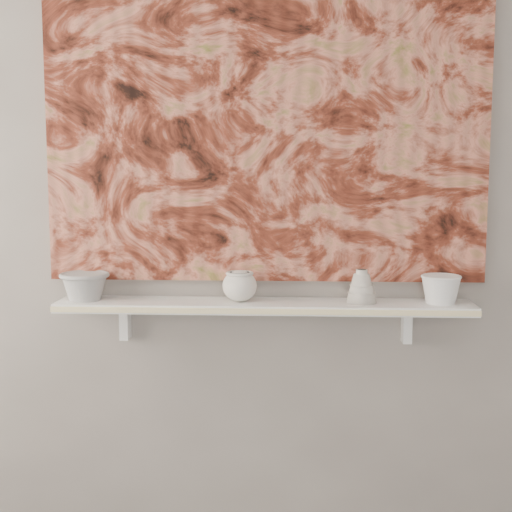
# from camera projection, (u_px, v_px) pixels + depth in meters

# --- Properties ---
(wall_back) EXTENTS (3.60, 0.00, 3.60)m
(wall_back) POSITION_uv_depth(u_px,v_px,m) (265.00, 176.00, 2.44)
(wall_back) COLOR slate
(wall_back) RESTS_ON floor
(shelf) EXTENTS (1.40, 0.18, 0.03)m
(shelf) POSITION_uv_depth(u_px,v_px,m) (264.00, 306.00, 2.40)
(shelf) COLOR white
(shelf) RESTS_ON wall_back
(shelf_stripe) EXTENTS (1.40, 0.01, 0.02)m
(shelf_stripe) POSITION_uv_depth(u_px,v_px,m) (263.00, 312.00, 2.31)
(shelf_stripe) COLOR beige
(shelf_stripe) RESTS_ON shelf
(bracket_left) EXTENTS (0.03, 0.06, 0.12)m
(bracket_left) POSITION_uv_depth(u_px,v_px,m) (125.00, 322.00, 2.50)
(bracket_left) COLOR white
(bracket_left) RESTS_ON wall_back
(bracket_right) EXTENTS (0.03, 0.06, 0.12)m
(bracket_right) POSITION_uv_depth(u_px,v_px,m) (407.00, 325.00, 2.45)
(bracket_right) COLOR white
(bracket_right) RESTS_ON wall_back
(painting) EXTENTS (1.50, 0.02, 1.10)m
(painting) POSITION_uv_depth(u_px,v_px,m) (265.00, 120.00, 2.40)
(painting) COLOR maroon
(painting) RESTS_ON wall_back
(house_motif) EXTENTS (0.09, 0.00, 0.08)m
(house_motif) POSITION_uv_depth(u_px,v_px,m) (398.00, 211.00, 2.41)
(house_motif) COLOR black
(house_motif) RESTS_ON painting
(bowl_grey) EXTENTS (0.22, 0.22, 0.10)m
(bowl_grey) POSITION_uv_depth(u_px,v_px,m) (85.00, 286.00, 2.43)
(bowl_grey) COLOR #9C9C99
(bowl_grey) RESTS_ON shelf
(cup_cream) EXTENTS (0.14, 0.14, 0.11)m
(cup_cream) POSITION_uv_depth(u_px,v_px,m) (240.00, 286.00, 2.40)
(cup_cream) COLOR silver
(cup_cream) RESTS_ON shelf
(bell_vessel) EXTENTS (0.13, 0.13, 0.11)m
(bell_vessel) POSITION_uv_depth(u_px,v_px,m) (361.00, 286.00, 2.38)
(bell_vessel) COLOR beige
(bell_vessel) RESTS_ON shelf
(bowl_white) EXTENTS (0.14, 0.14, 0.10)m
(bowl_white) POSITION_uv_depth(u_px,v_px,m) (441.00, 289.00, 2.36)
(bowl_white) COLOR white
(bowl_white) RESTS_ON shelf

